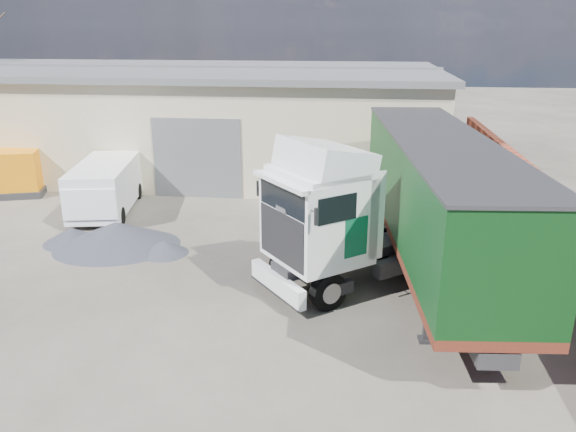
# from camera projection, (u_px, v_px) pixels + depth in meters

# --- Properties ---
(ground) EXTENTS (120.00, 120.00, 0.00)m
(ground) POSITION_uv_depth(u_px,v_px,m) (176.00, 300.00, 16.06)
(ground) COLOR black
(ground) RESTS_ON ground
(warehouse) EXTENTS (30.60, 12.60, 5.42)m
(warehouse) POSITION_uv_depth(u_px,v_px,m) (155.00, 117.00, 30.88)
(warehouse) COLOR #BEB192
(warehouse) RESTS_ON ground
(brick_boundary_wall) EXTENTS (0.35, 26.00, 2.50)m
(brick_boundary_wall) POSITION_uv_depth(u_px,v_px,m) (536.00, 208.00, 20.05)
(brick_boundary_wall) COLOR maroon
(brick_boundary_wall) RESTS_ON ground
(tractor_unit) EXTENTS (6.81, 6.12, 4.55)m
(tractor_unit) POSITION_uv_depth(u_px,v_px,m) (342.00, 225.00, 16.46)
(tractor_unit) COLOR black
(tractor_unit) RESTS_ON ground
(box_trailer) EXTENTS (3.81, 13.19, 4.33)m
(box_trailer) POSITION_uv_depth(u_px,v_px,m) (436.00, 192.00, 17.10)
(box_trailer) COLOR #2D2D30
(box_trailer) RESTS_ON ground
(panel_van) EXTENTS (2.90, 5.32, 2.06)m
(panel_van) POSITION_uv_depth(u_px,v_px,m) (104.00, 188.00, 23.17)
(panel_van) COLOR black
(panel_van) RESTS_ON ground
(orange_skip) EXTENTS (3.79, 2.96, 2.08)m
(orange_skip) POSITION_uv_depth(u_px,v_px,m) (5.00, 176.00, 25.73)
(orange_skip) COLOR #2D2D30
(orange_skip) RESTS_ON ground
(gravel_heap) EXTENTS (5.97, 5.54, 0.92)m
(gravel_heap) POSITION_uv_depth(u_px,v_px,m) (114.00, 235.00, 19.81)
(gravel_heap) COLOR #1F2129
(gravel_heap) RESTS_ON ground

